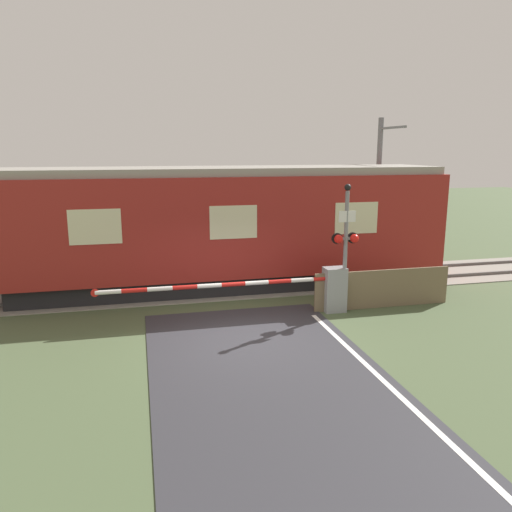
# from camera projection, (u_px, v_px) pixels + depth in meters

# --- Properties ---
(ground_plane) EXTENTS (80.00, 80.00, 0.00)m
(ground_plane) POSITION_uv_depth(u_px,v_px,m) (245.00, 336.00, 12.13)
(ground_plane) COLOR #475638
(track_bed) EXTENTS (36.00, 3.20, 0.13)m
(track_bed) POSITION_uv_depth(u_px,v_px,m) (217.00, 286.00, 16.39)
(track_bed) COLOR gray
(track_bed) RESTS_ON ground_plane
(train) EXTENTS (14.07, 2.99, 3.89)m
(train) POSITION_uv_depth(u_px,v_px,m) (225.00, 227.00, 16.04)
(train) COLOR black
(train) RESTS_ON ground_plane
(crossing_barrier) EXTENTS (6.75, 0.44, 1.25)m
(crossing_barrier) POSITION_uv_depth(u_px,v_px,m) (314.00, 289.00, 13.69)
(crossing_barrier) COLOR gray
(crossing_barrier) RESTS_ON ground_plane
(signal_post) EXTENTS (0.76, 0.26, 3.54)m
(signal_post) POSITION_uv_depth(u_px,v_px,m) (346.00, 241.00, 13.47)
(signal_post) COLOR gray
(signal_post) RESTS_ON ground_plane
(catenary_pole) EXTENTS (0.20, 1.90, 5.59)m
(catenary_pole) POSITION_uv_depth(u_px,v_px,m) (378.00, 189.00, 19.13)
(catenary_pole) COLOR slate
(catenary_pole) RESTS_ON ground_plane
(roadside_fence) EXTENTS (4.10, 0.06, 1.10)m
(roadside_fence) POSITION_uv_depth(u_px,v_px,m) (383.00, 289.00, 14.20)
(roadside_fence) COLOR #726047
(roadside_fence) RESTS_ON ground_plane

